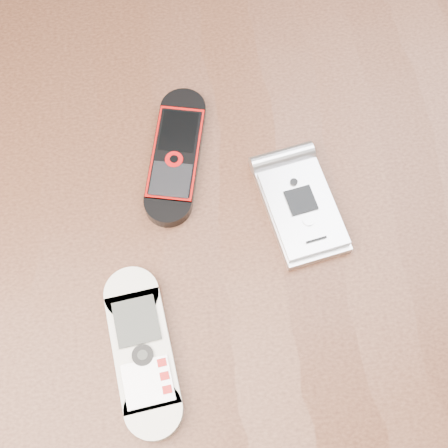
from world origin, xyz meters
TOP-DOWN VIEW (x-y plane):
  - ground at (0.00, 0.00)m, footprint 4.00×4.00m
  - table at (0.00, 0.00)m, footprint 1.20×0.80m
  - nokia_white at (-0.07, -0.11)m, footprint 0.07×0.15m
  - nokia_black_red at (-0.03, 0.08)m, footprint 0.07×0.15m
  - motorola_razr at (0.08, 0.01)m, footprint 0.08×0.13m

SIDE VIEW (x-z plane):
  - ground at x=0.00m, z-range 0.00..0.00m
  - table at x=0.00m, z-range 0.27..1.02m
  - nokia_black_red at x=-0.03m, z-range 0.75..0.76m
  - nokia_white at x=-0.07m, z-range 0.75..0.77m
  - motorola_razr at x=0.08m, z-range 0.75..0.77m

